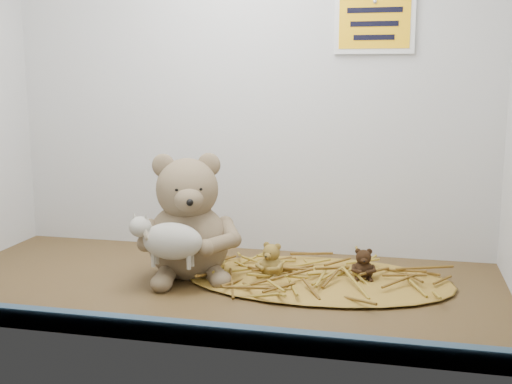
% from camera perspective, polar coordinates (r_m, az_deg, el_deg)
% --- Properties ---
extents(alcove_shell, '(1.20, 0.60, 0.90)m').
position_cam_1_polar(alcove_shell, '(1.38, -2.85, 10.96)').
color(alcove_shell, '#463018').
rests_on(alcove_shell, ground).
extents(front_rail, '(1.19, 0.02, 0.04)m').
position_cam_1_polar(front_rail, '(1.10, -8.09, -12.04)').
color(front_rail, '#334C63').
rests_on(front_rail, shelf_floor).
extents(straw_bed, '(0.58, 0.34, 0.01)m').
position_cam_1_polar(straw_bed, '(1.39, 5.44, -7.70)').
color(straw_bed, olive).
rests_on(straw_bed, shelf_floor).
extents(main_teddy, '(0.29, 0.30, 0.27)m').
position_cam_1_polar(main_teddy, '(1.39, -6.11, -2.12)').
color(main_teddy, '#866E52').
rests_on(main_teddy, shelf_floor).
extents(toy_lamb, '(0.16, 0.10, 0.11)m').
position_cam_1_polar(toy_lamb, '(1.31, -7.46, -4.36)').
color(toy_lamb, '#BCB7A9').
rests_on(toy_lamb, main_teddy).
extents(mini_teddy_tan, '(0.08, 0.08, 0.08)m').
position_cam_1_polar(mini_teddy_tan, '(1.38, 1.41, -5.93)').
color(mini_teddy_tan, olive).
rests_on(mini_teddy_tan, straw_bed).
extents(mini_teddy_brown, '(0.06, 0.06, 0.07)m').
position_cam_1_polar(mini_teddy_brown, '(1.38, 9.52, -6.20)').
color(mini_teddy_brown, black).
rests_on(mini_teddy_brown, straw_bed).
extents(wall_sign, '(0.16, 0.01, 0.11)m').
position_cam_1_polar(wall_sign, '(1.54, 10.49, 14.48)').
color(wall_sign, '#E7A20B').
rests_on(wall_sign, back_wall).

